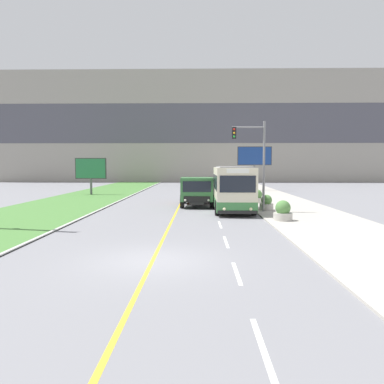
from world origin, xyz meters
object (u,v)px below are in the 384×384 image
object	(u,v)px
planter_round_third	(257,197)
city_bus	(233,189)
dump_truck	(197,191)
planter_round_near	(283,212)
planter_round_second	(266,203)
billboard_large	(255,158)
billboard_small	(91,169)
traffic_light_mast	(255,155)

from	to	relation	value
planter_round_third	city_bus	bearing A→B (deg)	-113.91
city_bus	dump_truck	distance (m)	4.34
city_bus	planter_round_near	distance (m)	5.07
planter_round_near	planter_round_second	world-z (taller)	planter_round_near
billboard_large	planter_round_second	xyz separation A→B (m)	(-2.18, -20.90, -3.64)
dump_truck	billboard_small	world-z (taller)	billboard_small
planter_round_near	planter_round_third	distance (m)	10.03
planter_round_second	dump_truck	bearing A→B (deg)	150.68
billboard_large	planter_round_near	world-z (taller)	billboard_large
billboard_large	billboard_small	distance (m)	20.06
planter_round_near	planter_round_second	bearing A→B (deg)	90.54
dump_truck	planter_round_near	bearing A→B (deg)	-57.30
dump_truck	billboard_small	size ratio (longest dim) A/B	1.55
billboard_small	planter_round_second	distance (m)	22.02
city_bus	planter_round_third	world-z (taller)	city_bus
billboard_small	planter_round_second	size ratio (longest dim) A/B	3.70
city_bus	traffic_light_mast	size ratio (longest dim) A/B	0.97
billboard_small	planter_round_near	distance (m)	25.57
dump_truck	billboard_large	world-z (taller)	billboard_large
city_bus	billboard_large	size ratio (longest dim) A/B	1.08
city_bus	planter_round_third	bearing A→B (deg)	66.09
dump_truck	traffic_light_mast	size ratio (longest dim) A/B	1.00
billboard_large	planter_round_near	xyz separation A→B (m)	(-2.14, -25.92, -3.60)
city_bus	planter_round_near	world-z (taller)	city_bus
billboard_large	traffic_light_mast	bearing A→B (deg)	-98.30
billboard_large	planter_round_near	size ratio (longest dim) A/B	4.79
traffic_light_mast	billboard_large	xyz separation A→B (m)	(3.16, 21.71, 0.23)
dump_truck	billboard_small	bearing A→B (deg)	135.72
planter_round_second	planter_round_third	size ratio (longest dim) A/B	0.97
billboard_large	planter_round_third	xyz separation A→B (m)	(-2.07, -15.88, -3.62)
billboard_large	planter_round_third	size ratio (longest dim) A/B	4.97
dump_truck	planter_round_near	distance (m)	9.29
planter_round_third	traffic_light_mast	bearing A→B (deg)	-100.62
city_bus	billboard_small	world-z (taller)	billboard_small
dump_truck	traffic_light_mast	xyz separation A→B (m)	(3.98, -3.59, 2.76)
dump_truck	city_bus	bearing A→B (deg)	-54.17
city_bus	billboard_large	xyz separation A→B (m)	(4.61, 21.62, 2.58)
city_bus	dump_truck	xyz separation A→B (m)	(-2.53, 3.50, -0.41)
dump_truck	billboard_large	size ratio (longest dim) A/B	1.12
traffic_light_mast	planter_round_near	xyz separation A→B (m)	(1.03, -4.21, -3.37)
city_bus	planter_round_third	xyz separation A→B (m)	(2.54, 5.73, -1.04)
billboard_small	planter_round_near	size ratio (longest dim) A/B	3.46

